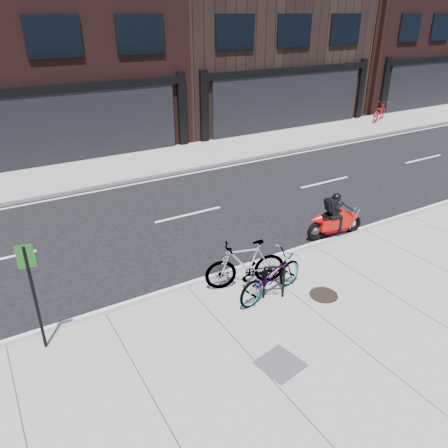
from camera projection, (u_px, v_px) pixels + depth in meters
ground at (219, 239)px, 12.96m from camera, size 120.00×120.00×0.00m
sidewalk_near at (339, 333)px, 9.06m from camera, size 60.00×6.00×0.13m
sidewalk_far at (130, 166)px, 18.93m from camera, size 60.00×3.50×0.13m
building_mideast at (242, 9)px, 26.03m from camera, size 12.00×10.00×12.50m
building_east at (382, 5)px, 31.41m from camera, size 10.00×10.00×13.00m
bike_rack at (274, 279)px, 9.87m from camera, size 0.47×0.24×0.85m
bicycle_front at (271, 276)px, 9.95m from camera, size 2.04×1.05×1.02m
bicycle_rear at (245, 264)px, 10.28m from camera, size 2.04×1.09×1.18m
motorcycle at (338, 219)px, 12.90m from camera, size 1.87×0.64×1.40m
bicycle_far at (379, 112)px, 26.29m from camera, size 2.15×1.51×1.07m
manhole_cover at (324, 295)px, 10.15m from camera, size 0.84×0.84×0.02m
utility_grate at (280, 364)px, 8.17m from camera, size 0.88×0.88×0.02m
sign_post at (33, 289)px, 8.01m from camera, size 0.31×0.07×2.27m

